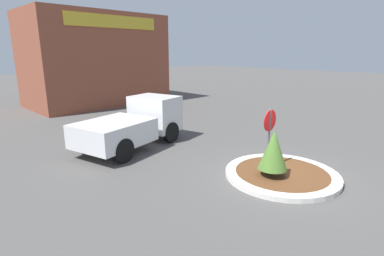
{
  "coord_description": "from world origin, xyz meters",
  "views": [
    {
      "loc": [
        -9.22,
        -4.73,
        4.33
      ],
      "look_at": [
        -0.87,
        3.63,
        1.28
      ],
      "focal_mm": 28.0,
      "sensor_mm": 36.0,
      "label": 1
    }
  ],
  "objects": [
    {
      "name": "ground_plane",
      "position": [
        0.0,
        0.0,
        0.0
      ],
      "size": [
        120.0,
        120.0,
        0.0
      ],
      "primitive_type": "plane",
      "color": "#514F4C"
    },
    {
      "name": "traffic_island",
      "position": [
        0.0,
        0.0,
        0.09
      ],
      "size": [
        3.95,
        3.95,
        0.17
      ],
      "color": "silver",
      "rests_on": "ground_plane"
    },
    {
      "name": "stop_sign",
      "position": [
        0.13,
        0.67,
        1.63
      ],
      "size": [
        0.79,
        0.07,
        2.33
      ],
      "color": "#4C4C51",
      "rests_on": "ground_plane"
    },
    {
      "name": "island_shrub",
      "position": [
        -0.52,
        0.09,
        1.11
      ],
      "size": [
        0.98,
        0.98,
        1.62
      ],
      "color": "brown",
      "rests_on": "traffic_island"
    },
    {
      "name": "utility_truck",
      "position": [
        -1.61,
        6.64,
        1.07
      ],
      "size": [
        5.58,
        3.4,
        2.16
      ],
      "rotation": [
        0.0,
        0.0,
        0.23
      ],
      "color": "silver",
      "rests_on": "ground_plane"
    },
    {
      "name": "storefront_building",
      "position": [
        3.02,
        18.67,
        3.61
      ],
      "size": [
        10.53,
        6.07,
        7.22
      ],
      "color": "brown",
      "rests_on": "ground_plane"
    }
  ]
}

